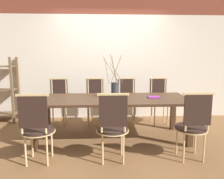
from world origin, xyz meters
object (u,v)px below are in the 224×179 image
object	(u,v)px
vase_centerpiece	(115,89)
shelving_rack	(0,90)
dining_table	(112,103)
chair_near_center	(193,124)
book_stack	(154,97)
chair_far_center	(127,100)

from	to	relation	value
vase_centerpiece	shelving_rack	size ratio (longest dim) A/B	0.53
dining_table	shelving_rack	bearing A→B (deg)	154.74
chair_near_center	book_stack	world-z (taller)	chair_near_center
chair_near_center	shelving_rack	bearing A→B (deg)	150.08
chair_near_center	chair_far_center	size ratio (longest dim) A/B	1.00
chair_near_center	shelving_rack	distance (m)	3.99
dining_table	book_stack	distance (m)	0.73
chair_far_center	vase_centerpiece	bearing A→B (deg)	69.79
dining_table	book_stack	world-z (taller)	book_stack
book_stack	shelving_rack	size ratio (longest dim) A/B	0.14
dining_table	book_stack	size ratio (longest dim) A/B	13.12
chair_far_center	dining_table	bearing A→B (deg)	67.31
chair_near_center	chair_far_center	distance (m)	1.86
dining_table	shelving_rack	xyz separation A→B (m)	(-2.39, 1.13, 0.06)
chair_near_center	chair_far_center	bearing A→B (deg)	112.29
chair_far_center	shelving_rack	distance (m)	2.77
chair_far_center	book_stack	size ratio (longest dim) A/B	4.83
chair_near_center	dining_table	bearing A→B (deg)	141.07
book_stack	dining_table	bearing A→B (deg)	179.68
chair_far_center	vase_centerpiece	world-z (taller)	vase_centerpiece
vase_centerpiece	book_stack	size ratio (longest dim) A/B	3.75
chair_near_center	vase_centerpiece	world-z (taller)	vase_centerpiece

